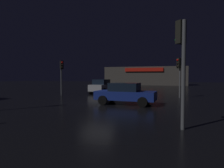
# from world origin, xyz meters

# --- Properties ---
(ground_plane) EXTENTS (120.00, 120.00, 0.00)m
(ground_plane) POSITION_xyz_m (0.00, 0.00, 0.00)
(ground_plane) COLOR black
(store_building) EXTENTS (19.22, 6.64, 4.33)m
(store_building) POSITION_xyz_m (-0.69, 33.83, 2.17)
(store_building) COLOR #4C4742
(store_building) RESTS_ON ground
(traffic_signal_main) EXTENTS (0.42, 0.42, 3.77)m
(traffic_signal_main) POSITION_xyz_m (6.07, 5.62, 2.72)
(traffic_signal_main) COLOR #595B60
(traffic_signal_main) RESTS_ON ground
(traffic_signal_opposite) EXTENTS (0.43, 0.41, 3.72)m
(traffic_signal_opposite) POSITION_xyz_m (-5.96, 4.57, 2.59)
(traffic_signal_opposite) COLOR #595B60
(traffic_signal_opposite) RESTS_ON ground
(traffic_signal_cross_left) EXTENTS (0.42, 0.42, 4.16)m
(traffic_signal_cross_left) POSITION_xyz_m (5.73, -5.71, 2.91)
(traffic_signal_cross_left) COLOR #595B60
(traffic_signal_cross_left) RESTS_ON ground
(car_near) EXTENTS (2.11, 4.40, 1.69)m
(car_near) POSITION_xyz_m (-2.54, 7.96, 0.86)
(car_near) COLOR #B7B7BF
(car_near) RESTS_ON ground
(car_far) EXTENTS (4.42, 2.21, 1.56)m
(car_far) POSITION_xyz_m (2.17, 0.08, 0.80)
(car_far) COLOR navy
(car_far) RESTS_ON ground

